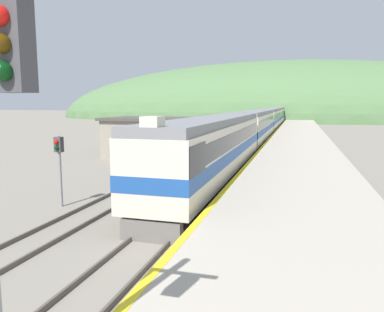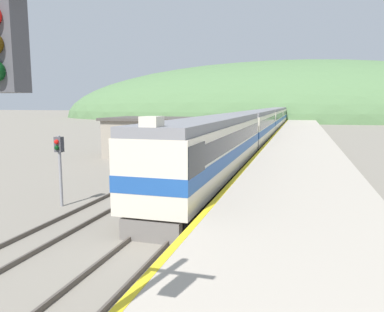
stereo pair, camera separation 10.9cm
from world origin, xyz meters
TOP-DOWN VIEW (x-y plane):
  - track_main at (0.00, 70.00)m, footprint 1.52×180.00m
  - track_siding at (-3.88, 70.00)m, footprint 1.52×180.00m
  - platform at (4.96, 50.00)m, footprint 6.54×140.00m
  - distant_hills at (0.00, 128.29)m, footprint 160.15×72.07m
  - station_shed at (-8.17, 31.61)m, footprint 8.05×5.94m
  - express_train_lead_car at (0.00, 21.39)m, footprint 2.91×20.79m
  - carriage_second at (0.00, 43.28)m, footprint 2.90×20.78m
  - carriage_third at (0.00, 64.95)m, footprint 2.90×20.78m
  - carriage_fourth at (0.00, 86.61)m, footprint 2.90×20.78m
  - signal_post_siding at (-5.81, 14.48)m, footprint 0.36×0.42m

SIDE VIEW (x-z plane):
  - distant_hills at x=0.00m, z-range -18.69..18.69m
  - track_main at x=0.00m, z-range 0.00..0.16m
  - track_siding at x=-3.88m, z-range 0.00..0.16m
  - platform at x=4.96m, z-range -0.01..1.03m
  - station_shed at x=-8.17m, z-range 0.02..3.62m
  - carriage_second at x=0.00m, z-range 0.18..4.22m
  - carriage_third at x=0.00m, z-range 0.18..4.22m
  - carriage_fourth at x=0.00m, z-range 0.18..4.22m
  - express_train_lead_car at x=0.00m, z-range 0.01..4.41m
  - signal_post_siding at x=-5.81m, z-range 0.75..4.11m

